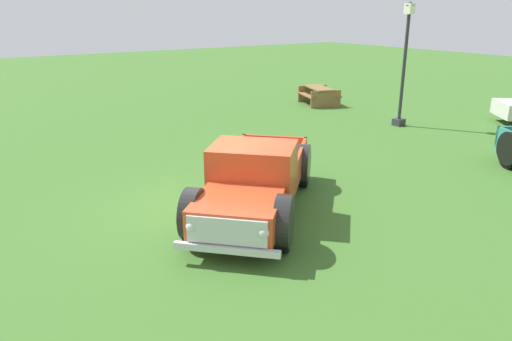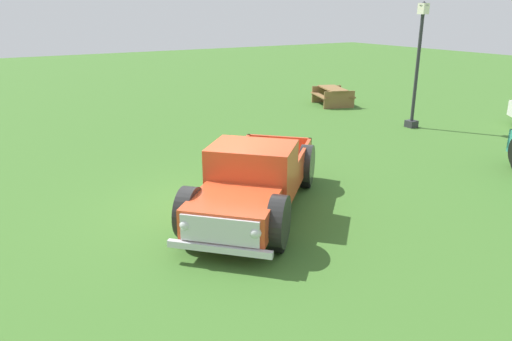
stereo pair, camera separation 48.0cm
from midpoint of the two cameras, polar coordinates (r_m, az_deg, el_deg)
name	(u,v)px [view 1 (the left image)]	position (r m, az deg, el deg)	size (l,w,h in m)	color
ground_plane	(220,209)	(10.56, -5.56, -4.58)	(80.00, 80.00, 0.00)	#3D6B28
pickup_truck_foreground	(253,184)	(9.89, -1.80, -1.58)	(4.79, 4.83, 1.54)	#D14723
lamp_post_near	(404,63)	(18.40, 16.45, 12.14)	(0.36, 0.36, 4.40)	#2D2D33
picnic_table	(319,94)	(22.24, 6.84, 9.04)	(2.18, 1.98, 0.78)	olive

